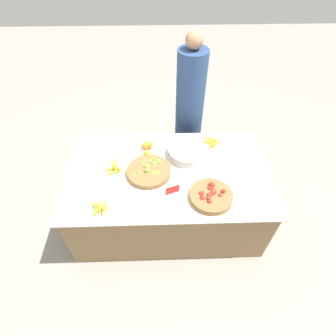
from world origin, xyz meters
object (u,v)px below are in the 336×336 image
Objects in this scene: vendor_person at (189,112)px; price_sign at (173,190)px; lime_bowl at (149,171)px; tomato_basket at (211,196)px; metal_bowl at (187,152)px.

price_sign is at bearing -101.99° from vendor_person.
vendor_person reaches higher than lime_bowl.
vendor_person is (-0.08, 1.17, 0.03)m from tomato_basket.
vendor_person is at bearing 83.32° from metal_bowl.
lime_bowl is at bearing -116.86° from vendor_person.
lime_bowl is 0.60m from tomato_basket.
metal_bowl is 3.03× the size of price_sign.
vendor_person reaches higher than tomato_basket.
price_sign is (-0.16, -0.46, -0.00)m from metal_bowl.
vendor_person reaches higher than metal_bowl.
vendor_person is at bearing 94.01° from tomato_basket.
price_sign is (-0.32, 0.06, 0.01)m from tomato_basket.
price_sign reaches higher than lime_bowl.
tomato_basket is (0.52, -0.30, 0.00)m from lime_bowl.
price_sign is at bearing -49.48° from lime_bowl.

